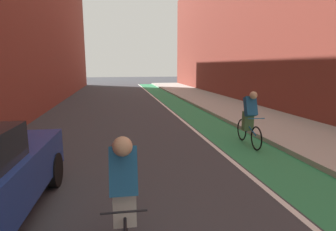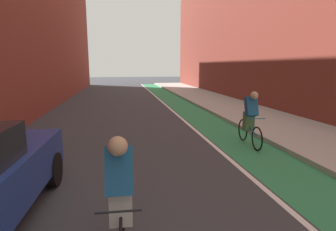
# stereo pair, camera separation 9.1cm
# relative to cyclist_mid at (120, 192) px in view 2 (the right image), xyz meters

# --- Properties ---
(ground_plane) EXTENTS (91.66, 91.66, 0.00)m
(ground_plane) POSITION_rel_cyclist_mid_xyz_m (0.55, 8.89, -0.84)
(ground_plane) COLOR #38383D
(bike_lane_paint) EXTENTS (1.60, 41.66, 0.00)m
(bike_lane_paint) POSITION_rel_cyclist_mid_xyz_m (3.62, 10.89, -0.84)
(bike_lane_paint) COLOR #2D8451
(bike_lane_paint) RESTS_ON ground
(lane_divider_stripe) EXTENTS (0.12, 41.66, 0.00)m
(lane_divider_stripe) POSITION_rel_cyclist_mid_xyz_m (2.72, 10.89, -0.84)
(lane_divider_stripe) COLOR white
(lane_divider_stripe) RESTS_ON ground
(sidewalk_right) EXTENTS (3.37, 41.66, 0.14)m
(sidewalk_right) POSITION_rel_cyclist_mid_xyz_m (6.11, 10.89, -0.77)
(sidewalk_right) COLOR #A8A59E
(sidewalk_right) RESTS_ON ground
(building_facade_right) EXTENTS (2.40, 37.66, 10.20)m
(building_facade_right) POSITION_rel_cyclist_mid_xyz_m (8.99, 12.89, 4.26)
(building_facade_right) COLOR brown
(building_facade_right) RESTS_ON ground
(cyclist_mid) EXTENTS (0.48, 1.66, 1.59)m
(cyclist_mid) POSITION_rel_cyclist_mid_xyz_m (0.00, 0.00, 0.00)
(cyclist_mid) COLOR black
(cyclist_mid) RESTS_ON ground
(cyclist_trailing) EXTENTS (0.48, 1.73, 1.62)m
(cyclist_trailing) POSITION_rel_cyclist_mid_xyz_m (3.78, 4.20, 0.01)
(cyclist_trailing) COLOR black
(cyclist_trailing) RESTS_ON ground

